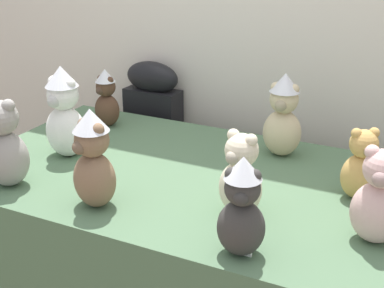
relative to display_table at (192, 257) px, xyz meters
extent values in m
cube|color=#4C6B4C|center=(0.00, 0.00, 0.00)|extent=(1.68, 0.97, 0.70)
cube|color=black|center=(-0.51, 0.61, 0.04)|extent=(0.28, 0.13, 0.79)
ellipsoid|color=black|center=(-0.51, 0.61, 0.50)|extent=(0.28, 0.13, 0.15)
ellipsoid|color=#4C3323|center=(-0.56, 0.30, 0.42)|extent=(0.13, 0.12, 0.14)
sphere|color=#4C3323|center=(-0.56, 0.30, 0.53)|extent=(0.09, 0.09, 0.09)
sphere|color=#4C3323|center=(-0.59, 0.30, 0.57)|extent=(0.03, 0.03, 0.03)
sphere|color=#4C3323|center=(-0.54, 0.29, 0.57)|extent=(0.03, 0.03, 0.03)
sphere|color=#412E23|center=(-0.57, 0.26, 0.52)|extent=(0.04, 0.04, 0.04)
cone|color=silver|center=(-0.56, 0.30, 0.58)|extent=(0.09, 0.09, 0.06)
ellipsoid|color=beige|center=(0.66, -0.17, 0.44)|extent=(0.15, 0.13, 0.18)
sphere|color=beige|center=(0.66, -0.17, 0.58)|extent=(0.11, 0.11, 0.11)
sphere|color=beige|center=(0.62, -0.17, 0.62)|extent=(0.04, 0.04, 0.04)
sphere|color=#A88783|center=(0.66, -0.21, 0.57)|extent=(0.05, 0.05, 0.05)
ellipsoid|color=#7F6047|center=(-0.18, -0.34, 0.44)|extent=(0.18, 0.16, 0.18)
sphere|color=#7F6047|center=(-0.18, -0.34, 0.58)|extent=(0.11, 0.11, 0.11)
sphere|color=#7F6047|center=(-0.21, -0.33, 0.62)|extent=(0.04, 0.04, 0.04)
sphere|color=#7F6047|center=(-0.15, -0.35, 0.62)|extent=(0.04, 0.04, 0.04)
sphere|color=brown|center=(-0.19, -0.38, 0.57)|extent=(0.05, 0.05, 0.05)
cone|color=silver|center=(-0.18, -0.34, 0.64)|extent=(0.12, 0.12, 0.07)
ellipsoid|color=#CCB78E|center=(0.23, 0.32, 0.44)|extent=(0.15, 0.13, 0.18)
sphere|color=#CCB78E|center=(0.23, 0.32, 0.58)|extent=(0.11, 0.11, 0.11)
sphere|color=#CCB78E|center=(0.20, 0.31, 0.62)|extent=(0.04, 0.04, 0.04)
sphere|color=#CCB78E|center=(0.27, 0.32, 0.62)|extent=(0.04, 0.04, 0.04)
sphere|color=#9D8E71|center=(0.24, 0.27, 0.57)|extent=(0.05, 0.05, 0.05)
cone|color=silver|center=(0.23, 0.32, 0.65)|extent=(0.12, 0.12, 0.07)
ellipsoid|color=#383533|center=(0.34, -0.39, 0.43)|extent=(0.16, 0.14, 0.16)
sphere|color=#383533|center=(0.34, -0.39, 0.55)|extent=(0.10, 0.10, 0.10)
sphere|color=#383533|center=(0.31, -0.40, 0.59)|extent=(0.04, 0.04, 0.04)
sphere|color=#383533|center=(0.37, -0.38, 0.59)|extent=(0.04, 0.04, 0.04)
sphere|color=#32302E|center=(0.35, -0.43, 0.54)|extent=(0.04, 0.04, 0.04)
cone|color=silver|center=(0.34, -0.39, 0.61)|extent=(0.10, 0.10, 0.06)
ellipsoid|color=white|center=(-0.51, -0.05, 0.45)|extent=(0.16, 0.14, 0.20)
sphere|color=white|center=(-0.51, -0.05, 0.60)|extent=(0.12, 0.12, 0.12)
sphere|color=white|center=(-0.55, -0.05, 0.65)|extent=(0.04, 0.04, 0.04)
sphere|color=white|center=(-0.48, -0.05, 0.65)|extent=(0.04, 0.04, 0.04)
sphere|color=#B4B3AF|center=(-0.52, -0.10, 0.59)|extent=(0.05, 0.05, 0.05)
cone|color=silver|center=(-0.51, -0.05, 0.67)|extent=(0.13, 0.13, 0.08)
ellipsoid|color=beige|center=(0.26, -0.19, 0.44)|extent=(0.17, 0.15, 0.17)
sphere|color=beige|center=(0.26, -0.19, 0.57)|extent=(0.10, 0.10, 0.10)
sphere|color=beige|center=(0.22, -0.18, 0.61)|extent=(0.04, 0.04, 0.04)
sphere|color=beige|center=(0.29, -0.19, 0.61)|extent=(0.04, 0.04, 0.04)
sphere|color=#ABA08A|center=(0.24, -0.23, 0.56)|extent=(0.04, 0.04, 0.04)
ellipsoid|color=tan|center=(0.57, 0.08, 0.43)|extent=(0.16, 0.16, 0.16)
sphere|color=tan|center=(0.57, 0.08, 0.55)|extent=(0.09, 0.09, 0.09)
sphere|color=tan|center=(0.54, 0.07, 0.58)|extent=(0.04, 0.04, 0.04)
sphere|color=tan|center=(0.59, 0.10, 0.58)|extent=(0.04, 0.04, 0.04)
sphere|color=olive|center=(0.59, 0.05, 0.54)|extent=(0.04, 0.04, 0.04)
ellipsoid|color=gray|center=(-0.54, -0.35, 0.45)|extent=(0.18, 0.15, 0.20)
sphere|color=gray|center=(-0.54, -0.35, 0.60)|extent=(0.12, 0.12, 0.12)
sphere|color=gray|center=(-0.50, -0.34, 0.64)|extent=(0.04, 0.04, 0.04)
cube|color=white|center=(0.34, -0.39, 0.38)|extent=(0.07, 0.01, 0.05)
camera|label=1|loc=(0.77, -1.58, 1.20)|focal=50.40mm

